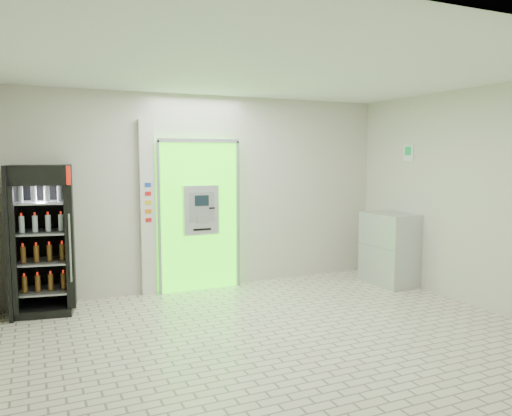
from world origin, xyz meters
TOP-DOWN VIEW (x-y plane):
  - ground at (0.00, 0.00)m, footprint 6.00×6.00m
  - room_shell at (0.00, 0.00)m, footprint 6.00×6.00m
  - atm_assembly at (-0.20, 2.41)m, footprint 1.30×0.24m
  - pillar at (-0.98, 2.45)m, footprint 0.22×0.11m
  - beverage_cooler at (-2.44, 2.17)m, footprint 0.84×0.79m
  - steel_cabinet at (2.70, 1.44)m, footprint 0.62×0.89m
  - exit_sign at (2.99, 1.40)m, footprint 0.02×0.22m

SIDE VIEW (x-z plane):
  - ground at x=0.00m, z-range 0.00..0.00m
  - steel_cabinet at x=2.70m, z-range 0.00..1.15m
  - beverage_cooler at x=-2.44m, z-range -0.04..1.92m
  - atm_assembly at x=-0.20m, z-range 0.01..2.34m
  - pillar at x=-0.98m, z-range 0.00..2.60m
  - room_shell at x=0.00m, z-range -1.16..4.84m
  - exit_sign at x=2.99m, z-range 1.99..2.25m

